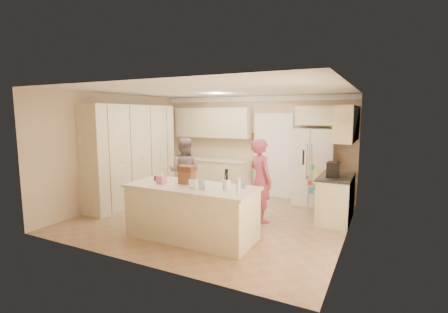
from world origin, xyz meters
The scene contains 41 objects.
floor centered at (0.00, 0.00, -0.01)m, with size 5.20×4.60×0.02m, color #8D7751.
ceiling centered at (0.00, 0.00, 2.61)m, with size 5.20×4.60×0.02m, color white.
wall_back centered at (0.00, 2.31, 1.30)m, with size 5.20×0.02×2.60m, color #CBB393.
wall_front centered at (0.00, -2.31, 1.30)m, with size 5.20×0.02×2.60m, color #CBB393.
wall_left centered at (-2.61, 0.00, 1.30)m, with size 0.02×4.60×2.60m, color #CBB393.
wall_right centered at (2.61, 0.00, 1.30)m, with size 0.02×4.60×2.60m, color #CBB393.
crown_back centered at (0.00, 2.26, 2.53)m, with size 5.20×0.08×0.12m, color white.
pantry_bank centered at (-2.30, 0.20, 1.18)m, with size 0.60×2.60×2.35m, color beige.
back_base_cab centered at (-1.15, 2.00, 0.44)m, with size 2.20×0.60×0.88m, color beige.
back_countertop centered at (-1.15, 1.99, 0.90)m, with size 2.24×0.63×0.04m, color beige.
back_upper_cab centered at (-1.15, 2.12, 1.90)m, with size 2.20×0.35×0.80m, color beige.
doorway_opening centered at (0.55, 2.28, 1.05)m, with size 0.90×0.06×2.10m, color black.
doorway_casing centered at (0.55, 2.24, 1.05)m, with size 1.02×0.03×2.22m, color white.
wall_frame_upper centered at (0.02, 2.27, 1.55)m, with size 0.15×0.02×0.20m, color brown.
wall_frame_lower centered at (0.02, 2.27, 1.28)m, with size 0.15×0.02×0.20m, color brown.
refrigerator centered at (1.59, 2.07, 0.90)m, with size 0.90×0.70×1.80m, color white.
fridge_seam centered at (1.59, 1.71, 0.90)m, with size 0.01×0.02×1.78m, color gray.
fridge_dispenser centered at (1.37, 1.70, 1.15)m, with size 0.22×0.03×0.35m, color black.
fridge_handle_l centered at (1.54, 1.70, 1.05)m, with size 0.02×0.02×0.85m, color silver.
fridge_handle_r centered at (1.64, 1.70, 1.05)m, with size 0.02×0.02×0.85m, color silver.
over_fridge_cab centered at (1.65, 2.12, 2.10)m, with size 0.95×0.35×0.45m, color beige.
right_base_cab centered at (2.30, 1.00, 0.44)m, with size 0.60×1.20×0.88m, color beige.
right_countertop centered at (2.29, 1.00, 0.90)m, with size 0.63×1.24×0.04m, color #2D2B28.
right_upper_cab centered at (2.43, 1.20, 1.95)m, with size 0.35×1.50×0.70m, color beige.
coffee_maker centered at (2.25, 0.80, 1.07)m, with size 0.22×0.28×0.30m, color black.
island_base centered at (0.20, -1.10, 0.44)m, with size 2.20×0.90×0.88m, color beige.
island_top centered at (0.20, -1.10, 0.90)m, with size 2.28×0.96×0.05m, color beige.
utensil_crock centered at (0.85, -1.05, 1.00)m, with size 0.13×0.13×0.15m, color white.
tissue_box centered at (-0.35, -1.20, 1.00)m, with size 0.13×0.13×0.14m, color pink.
tissue_plume centered at (-0.35, -1.20, 1.10)m, with size 0.08×0.08×0.08m, color white.
dollhouse_body centered at (0.05, -1.00, 1.04)m, with size 0.26×0.18×0.22m, color brown.
dollhouse_roof centered at (0.05, -1.00, 1.20)m, with size 0.28×0.20×0.10m, color #592D1E.
jam_jar centered at (-0.60, -1.05, 0.97)m, with size 0.07×0.07×0.09m, color #59263F.
greeting_card_a centered at (0.35, -1.30, 1.01)m, with size 0.12×0.01×0.16m, color white.
greeting_card_b centered at (0.50, -1.25, 1.01)m, with size 0.12×0.01×0.16m, color silver.
water_bottle centered at (1.15, -1.25, 1.04)m, with size 0.07×0.07×0.24m, color silver.
shaker_salt centered at (1.02, -0.88, 0.97)m, with size 0.05×0.05×0.09m, color #526BB7.
shaker_pepper centered at (1.09, -0.88, 0.97)m, with size 0.05×0.05×0.09m, color #526BB7.
teen_boy centered at (-1.03, 0.54, 0.80)m, with size 0.78×0.61×1.60m, color gray.
teen_girl centered at (0.96, 0.27, 0.83)m, with size 0.61×0.40×1.67m, color #C04F5A.
fridge_magnets centered at (1.59, 1.70, 0.90)m, with size 0.76×0.02×1.44m, color tan, non-canonical shape.
Camera 1 is at (3.14, -5.70, 2.15)m, focal length 26.00 mm.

